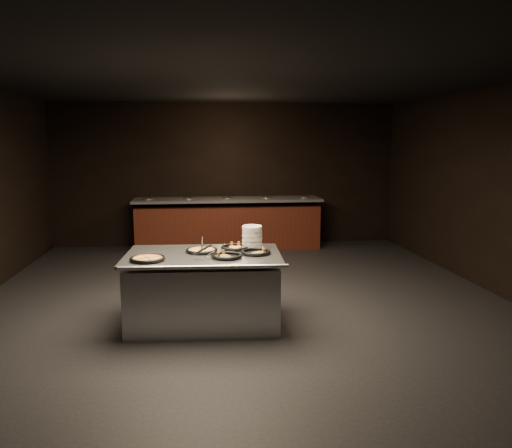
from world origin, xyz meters
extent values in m
cube|color=black|center=(0.00, 0.00, -0.01)|extent=(7.00, 8.00, 0.01)
cube|color=black|center=(0.00, 0.00, 2.90)|extent=(7.00, 8.00, 0.01)
cube|color=black|center=(0.00, 4.00, 1.45)|extent=(7.00, 0.01, 2.90)
cube|color=black|center=(0.00, -4.00, 1.45)|extent=(7.00, 0.01, 2.90)
cube|color=black|center=(3.50, 0.00, 1.45)|extent=(0.01, 8.00, 2.90)
cube|color=#5F2416|center=(0.00, 3.58, 0.43)|extent=(3.60, 0.75, 0.85)
cube|color=#5D5E62|center=(0.00, 3.58, 0.97)|extent=(3.70, 0.83, 0.05)
cube|color=#3B160D|center=(0.00, 3.58, 0.04)|extent=(3.60, 0.69, 0.08)
cylinder|color=silver|center=(-1.55, 3.58, 0.98)|extent=(0.22, 0.22, 0.08)
cylinder|color=#4C732E|center=(-1.55, 3.58, 1.00)|extent=(0.19, 0.19, 0.02)
cylinder|color=black|center=(-1.52, 3.56, 1.09)|extent=(0.04, 0.10, 0.19)
cylinder|color=silver|center=(-0.78, 3.58, 0.98)|extent=(0.22, 0.22, 0.08)
cylinder|color=#4C732E|center=(-0.78, 3.58, 1.00)|extent=(0.19, 0.19, 0.02)
cylinder|color=black|center=(-0.74, 3.56, 1.09)|extent=(0.04, 0.10, 0.19)
cylinder|color=silver|center=(0.00, 3.58, 0.98)|extent=(0.22, 0.22, 0.08)
cylinder|color=#4C732E|center=(0.00, 3.58, 1.00)|extent=(0.19, 0.19, 0.02)
cylinder|color=black|center=(0.03, 3.56, 1.09)|extent=(0.04, 0.10, 0.19)
cylinder|color=silver|center=(0.78, 3.58, 0.98)|extent=(0.22, 0.22, 0.08)
cylinder|color=#4C732E|center=(0.78, 3.58, 1.00)|extent=(0.19, 0.19, 0.02)
cylinder|color=black|center=(0.81, 3.56, 1.09)|extent=(0.04, 0.10, 0.19)
cylinder|color=silver|center=(1.55, 3.58, 0.98)|extent=(0.22, 0.22, 0.08)
cylinder|color=#4C732E|center=(1.55, 3.58, 1.00)|extent=(0.19, 0.19, 0.02)
cylinder|color=black|center=(1.58, 3.56, 1.09)|extent=(0.04, 0.10, 0.19)
cube|color=silver|center=(-0.53, -0.73, 0.37)|extent=(1.72, 1.10, 0.75)
cube|color=silver|center=(-0.53, -0.73, 0.81)|extent=(1.80, 1.19, 0.04)
cylinder|color=silver|center=(-0.53, -1.28, 0.81)|extent=(1.74, 0.14, 0.04)
cylinder|color=white|center=(0.05, -0.50, 0.97)|extent=(0.24, 0.24, 0.27)
cylinder|color=black|center=(-1.13, -1.00, 0.84)|extent=(0.35, 0.35, 0.01)
torus|color=black|center=(-1.13, -1.00, 0.85)|extent=(0.38, 0.38, 0.04)
torus|color=#925E25|center=(-1.13, -1.00, 0.86)|extent=(0.31, 0.31, 0.03)
cylinder|color=#ECB356|center=(-1.13, -1.00, 0.85)|extent=(0.27, 0.27, 0.02)
cube|color=black|center=(-1.13, -1.00, 0.86)|extent=(0.11, 0.25, 0.00)
cube|color=black|center=(-1.13, -1.00, 0.86)|extent=(0.25, 0.11, 0.00)
cylinder|color=black|center=(-0.55, -0.64, 0.84)|extent=(0.34, 0.34, 0.01)
torus|color=black|center=(-0.55, -0.64, 0.85)|extent=(0.37, 0.37, 0.04)
torus|color=#925E25|center=(-0.55, -0.64, 0.86)|extent=(0.31, 0.31, 0.03)
cylinder|color=#ECB356|center=(-0.55, -0.64, 0.85)|extent=(0.26, 0.26, 0.02)
cube|color=black|center=(-0.55, -0.64, 0.86)|extent=(0.08, 0.26, 0.00)
cube|color=black|center=(-0.55, -0.64, 0.86)|extent=(0.26, 0.08, 0.00)
cylinder|color=black|center=(-0.15, -0.51, 0.84)|extent=(0.32, 0.32, 0.01)
torus|color=black|center=(-0.15, -0.51, 0.85)|extent=(0.34, 0.34, 0.04)
cylinder|color=black|center=(-0.28, -0.96, 0.84)|extent=(0.32, 0.32, 0.01)
torus|color=black|center=(-0.28, -0.96, 0.85)|extent=(0.34, 0.34, 0.04)
cylinder|color=black|center=(0.06, -0.81, 0.84)|extent=(0.32, 0.32, 0.01)
torus|color=black|center=(0.06, -0.81, 0.85)|extent=(0.34, 0.34, 0.04)
cube|color=silver|center=(-0.53, -0.51, 0.85)|extent=(0.10, 0.12, 0.00)
cylinder|color=black|center=(-0.54, -0.68, 0.94)|extent=(0.03, 0.21, 0.13)
cylinder|color=silver|center=(-0.54, -0.59, 0.88)|extent=(0.02, 0.11, 0.08)
cube|color=silver|center=(-0.38, -0.98, 0.85)|extent=(0.12, 0.10, 0.00)
cylinder|color=black|center=(-0.54, -0.99, 0.93)|extent=(0.21, 0.04, 0.12)
cylinder|color=silver|center=(-0.46, -0.98, 0.88)|extent=(0.11, 0.02, 0.08)
camera|label=1|loc=(-0.57, -6.28, 2.05)|focal=35.00mm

